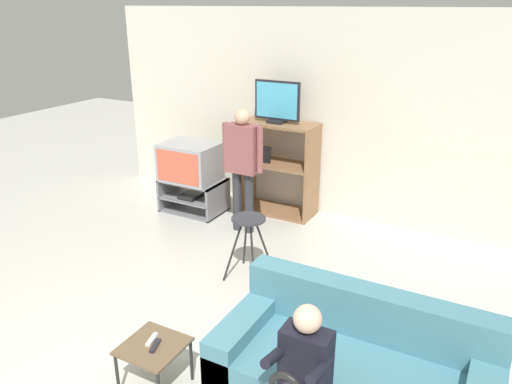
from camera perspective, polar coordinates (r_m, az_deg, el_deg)
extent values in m
cube|color=silver|center=(6.42, 8.41, 8.54)|extent=(6.40, 0.06, 2.60)
cube|color=slate|center=(6.84, -7.04, -1.99)|extent=(0.81, 0.56, 0.02)
cube|color=slate|center=(6.77, -7.11, -0.51)|extent=(0.78, 0.56, 0.02)
cube|color=slate|center=(6.69, -7.20, 1.36)|extent=(0.81, 0.56, 0.02)
cube|color=slate|center=(6.98, -9.74, 0.22)|extent=(0.03, 0.56, 0.44)
cube|color=slate|center=(6.55, -4.33, -0.92)|extent=(0.03, 0.56, 0.44)
cube|color=black|center=(6.70, -7.47, -0.43)|extent=(0.24, 0.28, 0.05)
cube|color=#9E9EA3|center=(6.61, -7.54, 3.44)|extent=(0.72, 0.55, 0.49)
cube|color=#D8593F|center=(6.40, -8.99, 2.77)|extent=(0.64, 0.01, 0.41)
cube|color=#8E6642|center=(6.74, -1.04, 3.29)|extent=(0.03, 0.47, 1.22)
cube|color=#8E6642|center=(6.35, 6.45, 2.04)|extent=(0.03, 0.47, 1.22)
cube|color=#8E6642|center=(6.74, 2.51, -2.12)|extent=(0.92, 0.47, 0.03)
cube|color=#8E6642|center=(6.51, 2.61, 3.20)|extent=(0.92, 0.47, 0.03)
cube|color=#8E6642|center=(6.37, 2.68, 7.79)|extent=(0.92, 0.47, 0.03)
cube|color=black|center=(6.49, 0.98, 4.32)|extent=(0.18, 0.04, 0.22)
cube|color=black|center=(6.36, 2.41, 8.10)|extent=(0.21, 0.20, 0.04)
cube|color=black|center=(6.31, 2.45, 10.43)|extent=(0.61, 0.04, 0.48)
cube|color=#4CB7E0|center=(6.29, 2.36, 10.40)|extent=(0.56, 0.01, 0.43)
cylinder|color=black|center=(5.03, -2.64, -6.73)|extent=(0.16, 0.18, 0.64)
cylinder|color=black|center=(4.93, -0.39, -7.31)|extent=(0.16, 0.18, 0.64)
cylinder|color=black|center=(5.22, -1.25, -5.63)|extent=(0.16, 0.18, 0.64)
cylinder|color=black|center=(5.13, 0.95, -6.16)|extent=(0.16, 0.18, 0.64)
cylinder|color=#333338|center=(4.94, -0.85, -3.07)|extent=(0.34, 0.34, 0.02)
cube|color=brown|center=(3.78, -11.68, -16.86)|extent=(0.42, 0.42, 0.02)
cylinder|color=black|center=(3.90, -15.58, -19.44)|extent=(0.02, 0.02, 0.35)
cylinder|color=black|center=(4.11, -11.87, -16.69)|extent=(0.02, 0.02, 0.35)
cylinder|color=black|center=(3.92, -7.41, -18.50)|extent=(0.02, 0.02, 0.35)
cube|color=#232328|center=(3.75, -11.45, -16.83)|extent=(0.08, 0.15, 0.02)
cube|color=silver|center=(3.81, -11.80, -16.16)|extent=(0.07, 0.15, 0.02)
cube|color=teal|center=(3.68, 12.83, -13.19)|extent=(1.81, 0.20, 0.36)
cube|color=teal|center=(3.86, -1.05, -17.02)|extent=(0.22, 0.88, 0.56)
cylinder|color=#2D2D33|center=(6.10, -2.16, -0.97)|extent=(0.11, 0.11, 0.76)
cylinder|color=#2D2D33|center=(6.02, -0.81, -1.25)|extent=(0.11, 0.11, 0.76)
cube|color=#8C4C4C|center=(5.84, -1.55, 4.98)|extent=(0.38, 0.20, 0.57)
cylinder|color=#8C4C4C|center=(5.95, -3.47, 5.39)|extent=(0.08, 0.08, 0.54)
cylinder|color=#8C4C4C|center=(5.73, 0.43, 4.82)|extent=(0.08, 0.08, 0.54)
sphere|color=#DBAD89|center=(5.75, -1.59, 8.60)|extent=(0.18, 0.18, 0.18)
cube|color=black|center=(3.15, 5.71, -18.65)|extent=(0.30, 0.17, 0.42)
cylinder|color=black|center=(3.05, 2.33, -18.07)|extent=(0.06, 0.31, 0.14)
cylinder|color=black|center=(2.97, 7.30, -19.50)|extent=(0.06, 0.31, 0.14)
sphere|color=beige|center=(2.97, 5.92, -14.22)|extent=(0.17, 0.17, 0.17)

